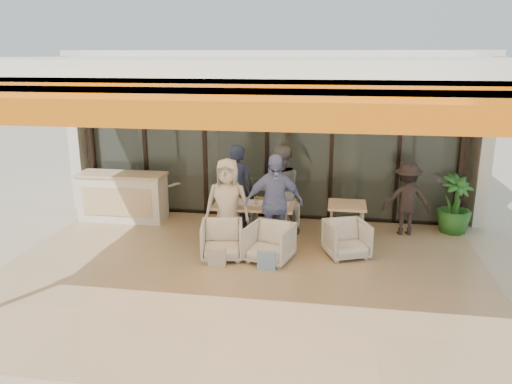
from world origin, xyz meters
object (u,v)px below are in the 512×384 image
chair_near_right (270,241)px  standing_woman (406,199)px  potted_palm (455,205)px  chair_near_left (222,239)px  chair_far_right (282,211)px  diner_cream (228,204)px  dining_table (254,206)px  side_chair (347,238)px  host_counter (123,197)px  diner_navy (237,188)px  side_table (347,209)px  diner_periwinkle (274,203)px  diner_grey (280,190)px  chair_far_left (242,209)px

chair_near_right → standing_woman: (2.45, 1.72, 0.36)m
chair_near_right → potted_palm: bearing=45.1°
chair_near_left → chair_far_right: bearing=55.2°
standing_woman → potted_palm: standing_woman is taller
chair_far_right → potted_palm: 3.42m
diner_cream → chair_near_left: bearing=-91.3°
dining_table → side_chair: size_ratio=2.11×
diner_cream → potted_palm: bearing=17.6°
chair_near_left → host_counter: bearing=135.6°
diner_navy → side_table: diner_navy is taller
chair_far_right → diner_periwinkle: 1.52m
dining_table → chair_near_right: (0.43, -0.96, -0.32)m
chair_far_right → side_table: 1.53m
side_table → chair_near_right: bearing=-138.0°
chair_near_right → diner_grey: bearing=105.2°
diner_grey → potted_palm: (3.41, 0.56, -0.30)m
side_table → side_chair: size_ratio=1.05×
chair_near_right → diner_cream: size_ratio=0.44×
chair_far_right → side_chair: size_ratio=0.85×
chair_far_right → standing_woman: size_ratio=0.41×
chair_near_left → diner_navy: (0.00, 1.40, 0.53)m
diner_cream → standing_woman: size_ratio=1.15×
chair_near_right → chair_near_left: bearing=-164.8°
diner_navy → diner_periwinkle: bearing=141.3°
diner_grey → potted_palm: bearing=173.0°
side_chair → diner_navy: bearing=133.9°
chair_near_right → chair_far_left: bearing=129.0°
chair_near_left → diner_periwinkle: size_ratio=0.41×
potted_palm → standing_woman: bearing=-166.0°
chair_far_right → side_chair: bearing=109.3°
chair_far_left → potted_palm: bearing=-178.9°
diner_navy → side_chair: (2.14, -0.98, -0.54)m
chair_far_left → standing_woman: standing_woman is taller
host_counter → standing_woman: standing_woman is taller
dining_table → chair_far_right: (0.43, 0.94, -0.38)m
chair_near_left → diner_periwinkle: bearing=19.8°
diner_periwinkle → potted_palm: 3.72m
chair_far_left → chair_near_left: (0.00, -1.90, 0.06)m
side_table → chair_far_left: bearing=161.1°
chair_far_right → diner_cream: diner_cream is taller
diner_periwinkle → diner_cream: bearing=163.5°
chair_far_right → potted_palm: bearing=159.1°
chair_near_left → side_table: side_table is taller
side_table → standing_woman: bearing=25.8°
diner_grey → diner_periwinkle: bearing=73.7°
chair_far_left → potted_palm: size_ratio=0.51×
chair_near_left → diner_grey: bearing=48.1°
chair_far_right → diner_periwinkle: diner_periwinkle is taller
diner_periwinkle → host_counter: bearing=144.3°
chair_near_right → diner_cream: bearing=164.4°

